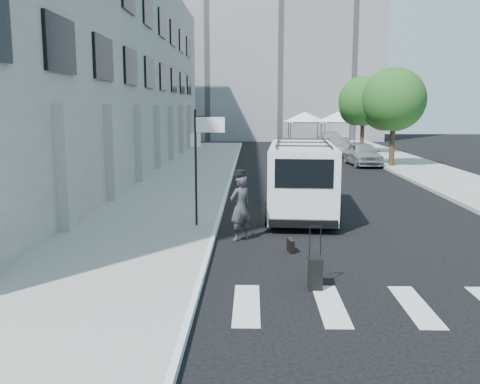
{
  "coord_description": "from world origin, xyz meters",
  "views": [
    {
      "loc": [
        -0.9,
        -12.73,
        3.76
      ],
      "look_at": [
        -1.25,
        2.47,
        1.3
      ],
      "focal_mm": 40.0,
      "sensor_mm": 36.0,
      "label": 1
    }
  ],
  "objects_px": {
    "suitcase": "(315,272)",
    "parked_car_a": "(363,154)",
    "businessman": "(240,208)",
    "briefcase": "(291,246)",
    "parked_car_c": "(332,141)",
    "cargo_van": "(301,178)",
    "parked_car_b": "(339,147)"
  },
  "relations": [
    {
      "from": "businessman",
      "to": "parked_car_c",
      "type": "bearing_deg",
      "value": -143.26
    },
    {
      "from": "suitcase",
      "to": "parked_car_c",
      "type": "relative_size",
      "value": 0.25
    },
    {
      "from": "businessman",
      "to": "parked_car_b",
      "type": "xyz_separation_m",
      "value": [
        6.82,
        25.6,
        -0.24
      ]
    },
    {
      "from": "cargo_van",
      "to": "parked_car_b",
      "type": "relative_size",
      "value": 1.57
    },
    {
      "from": "businessman",
      "to": "briefcase",
      "type": "xyz_separation_m",
      "value": [
        1.34,
        -1.23,
        -0.76
      ]
    },
    {
      "from": "briefcase",
      "to": "businessman",
      "type": "bearing_deg",
      "value": 128.6
    },
    {
      "from": "suitcase",
      "to": "parked_car_a",
      "type": "xyz_separation_m",
      "value": [
        5.68,
        23.23,
        0.41
      ]
    },
    {
      "from": "suitcase",
      "to": "parked_car_c",
      "type": "xyz_separation_m",
      "value": [
        5.48,
        35.42,
        0.42
      ]
    },
    {
      "from": "suitcase",
      "to": "parked_car_b",
      "type": "xyz_separation_m",
      "value": [
        5.16,
        29.6,
        0.36
      ]
    },
    {
      "from": "parked_car_c",
      "to": "businessman",
      "type": "bearing_deg",
      "value": -105.89
    },
    {
      "from": "parked_car_a",
      "to": "parked_car_c",
      "type": "height_order",
      "value": "parked_car_c"
    },
    {
      "from": "suitcase",
      "to": "businessman",
      "type": "bearing_deg",
      "value": 115.07
    },
    {
      "from": "briefcase",
      "to": "parked_car_b",
      "type": "xyz_separation_m",
      "value": [
        5.48,
        26.83,
        0.53
      ]
    },
    {
      "from": "cargo_van",
      "to": "parked_car_a",
      "type": "height_order",
      "value": "cargo_van"
    },
    {
      "from": "cargo_van",
      "to": "briefcase",
      "type": "bearing_deg",
      "value": -94.12
    },
    {
      "from": "parked_car_c",
      "to": "briefcase",
      "type": "bearing_deg",
      "value": -103.17
    },
    {
      "from": "briefcase",
      "to": "parked_car_b",
      "type": "height_order",
      "value": "parked_car_b"
    },
    {
      "from": "businessman",
      "to": "briefcase",
      "type": "distance_m",
      "value": 1.97
    },
    {
      "from": "cargo_van",
      "to": "parked_car_c",
      "type": "height_order",
      "value": "cargo_van"
    },
    {
      "from": "cargo_van",
      "to": "suitcase",
      "type": "bearing_deg",
      "value": -88.97
    },
    {
      "from": "parked_car_b",
      "to": "parked_car_a",
      "type": "bearing_deg",
      "value": -87.17
    },
    {
      "from": "businessman",
      "to": "parked_car_a",
      "type": "relative_size",
      "value": 0.43
    },
    {
      "from": "businessman",
      "to": "cargo_van",
      "type": "distance_m",
      "value": 4.31
    },
    {
      "from": "briefcase",
      "to": "parked_car_b",
      "type": "distance_m",
      "value": 27.39
    },
    {
      "from": "parked_car_b",
      "to": "cargo_van",
      "type": "bearing_deg",
      "value": -104.17
    },
    {
      "from": "briefcase",
      "to": "suitcase",
      "type": "bearing_deg",
      "value": -92.3
    },
    {
      "from": "suitcase",
      "to": "parked_car_b",
      "type": "distance_m",
      "value": 30.05
    },
    {
      "from": "suitcase",
      "to": "parked_car_c",
      "type": "height_order",
      "value": "parked_car_c"
    },
    {
      "from": "businessman",
      "to": "suitcase",
      "type": "xyz_separation_m",
      "value": [
        1.65,
        -4.0,
        -0.6
      ]
    },
    {
      "from": "briefcase",
      "to": "parked_car_a",
      "type": "distance_m",
      "value": 21.33
    },
    {
      "from": "briefcase",
      "to": "parked_car_c",
      "type": "height_order",
      "value": "parked_car_c"
    },
    {
      "from": "suitcase",
      "to": "cargo_van",
      "type": "distance_m",
      "value": 7.84
    }
  ]
}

